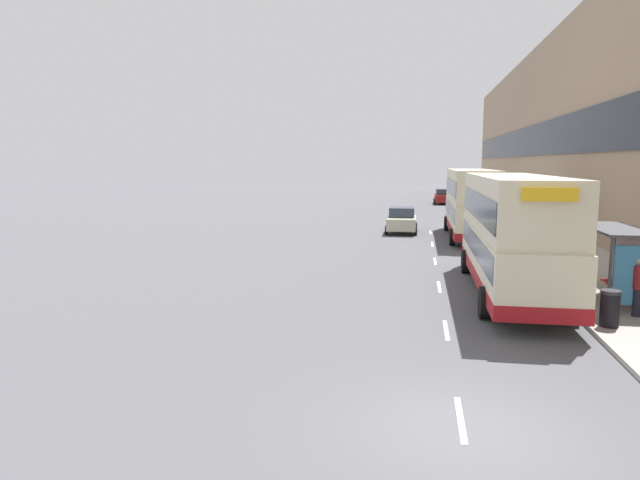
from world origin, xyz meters
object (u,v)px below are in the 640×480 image
(double_decker_bus_near, at_px, (512,232))
(bus_shelter, at_px, (623,252))
(pedestrian_at_shelter, at_px, (625,261))
(pedestrian_3, at_px, (639,287))
(car_0, at_px, (402,220))
(pedestrian_2, at_px, (578,261))
(litter_bin, at_px, (610,308))
(double_decker_bus_ahead, at_px, (471,202))
(car_1, at_px, (443,197))

(double_decker_bus_near, bearing_deg, bus_shelter, -22.83)
(pedestrian_at_shelter, relative_size, pedestrian_3, 0.95)
(bus_shelter, distance_m, pedestrian_3, 1.83)
(car_0, height_order, pedestrian_2, pedestrian_2)
(litter_bin, bearing_deg, double_decker_bus_ahead, 96.20)
(pedestrian_2, xyz_separation_m, pedestrian_3, (0.44, -4.93, 0.07))
(pedestrian_at_shelter, bearing_deg, bus_shelter, -110.15)
(double_decker_bus_ahead, bearing_deg, car_0, 154.83)
(double_decker_bus_near, distance_m, pedestrian_2, 3.64)
(double_decker_bus_near, relative_size, pedestrian_2, 6.95)
(bus_shelter, height_order, double_decker_bus_near, double_decker_bus_near)
(bus_shelter, xyz_separation_m, double_decker_bus_near, (-3.30, 1.39, 0.41))
(bus_shelter, distance_m, pedestrian_at_shelter, 3.71)
(car_0, height_order, pedestrian_3, pedestrian_3)
(double_decker_bus_near, bearing_deg, pedestrian_at_shelter, 23.71)
(bus_shelter, bearing_deg, car_0, 112.09)
(car_1, height_order, pedestrian_3, pedestrian_3)
(car_1, bearing_deg, double_decker_bus_near, -89.33)
(pedestrian_at_shelter, height_order, pedestrian_2, pedestrian_at_shelter)
(bus_shelter, relative_size, pedestrian_3, 2.35)
(double_decker_bus_ahead, xyz_separation_m, pedestrian_2, (2.90, -13.68, -1.30))
(car_1, bearing_deg, pedestrian_2, -85.60)
(pedestrian_at_shelter, relative_size, pedestrian_2, 1.03)
(double_decker_bus_ahead, relative_size, litter_bin, 10.71)
(pedestrian_3, bearing_deg, car_1, 94.48)
(pedestrian_at_shelter, bearing_deg, double_decker_bus_near, -156.29)
(double_decker_bus_near, relative_size, litter_bin, 10.89)
(car_0, distance_m, car_1, 27.99)
(double_decker_bus_ahead, distance_m, pedestrian_3, 18.95)
(bus_shelter, xyz_separation_m, car_0, (-7.72, 19.01, -1.02))
(pedestrian_2, distance_m, litter_bin, 6.27)
(double_decker_bus_ahead, distance_m, car_1, 29.80)
(bus_shelter, bearing_deg, pedestrian_3, -91.47)
(bus_shelter, height_order, pedestrian_at_shelter, bus_shelter)
(litter_bin, bearing_deg, double_decker_bus_near, 115.69)
(double_decker_bus_ahead, bearing_deg, litter_bin, -83.80)
(pedestrian_3, height_order, litter_bin, pedestrian_3)
(double_decker_bus_ahead, distance_m, pedestrian_2, 14.05)
(double_decker_bus_near, relative_size, car_1, 2.62)
(double_decker_bus_near, xyz_separation_m, car_1, (-0.53, 45.35, -1.43))
(pedestrian_at_shelter, bearing_deg, pedestrian_2, -177.08)
(pedestrian_3, distance_m, litter_bin, 1.79)
(double_decker_bus_ahead, bearing_deg, double_decker_bus_near, -89.68)
(bus_shelter, bearing_deg, pedestrian_2, 98.37)
(pedestrian_3, relative_size, litter_bin, 1.70)
(bus_shelter, distance_m, double_decker_bus_ahead, 17.32)
(double_decker_bus_ahead, bearing_deg, pedestrian_2, -78.04)
(car_1, distance_m, litter_bin, 49.73)
(car_1, relative_size, litter_bin, 4.16)
(double_decker_bus_ahead, bearing_deg, car_1, 90.86)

